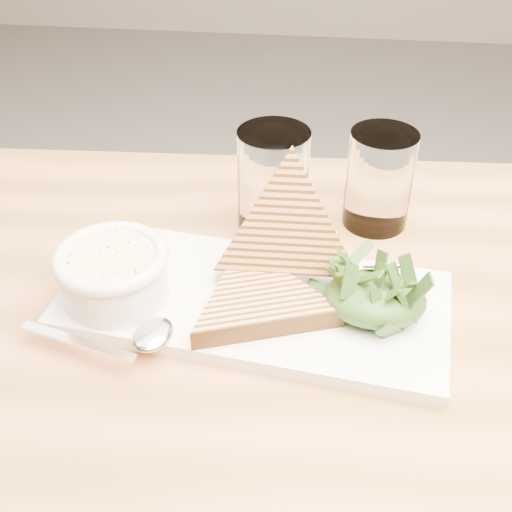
# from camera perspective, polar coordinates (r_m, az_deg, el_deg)

# --- Properties ---
(table_top) EXTENTS (1.17, 0.81, 0.04)m
(table_top) POSITION_cam_1_polar(r_m,az_deg,el_deg) (0.62, 8.20, -10.35)
(table_top) COLOR #B36C3D
(table_top) RESTS_ON ground
(table_leg_bl) EXTENTS (0.06, 0.06, 0.73)m
(table_leg_bl) POSITION_cam_1_polar(r_m,az_deg,el_deg) (1.22, -18.79, -8.44)
(table_leg_bl) COLOR #B36C3D
(table_leg_bl) RESTS_ON ground
(platter) EXTENTS (0.40, 0.22, 0.02)m
(platter) POSITION_cam_1_polar(r_m,az_deg,el_deg) (0.64, -0.20, -4.08)
(platter) COLOR white
(platter) RESTS_ON table_top
(soup_bowl) EXTENTS (0.10, 0.10, 0.04)m
(soup_bowl) POSITION_cam_1_polar(r_m,az_deg,el_deg) (0.64, -12.43, -2.05)
(soup_bowl) COLOR white
(soup_bowl) RESTS_ON platter
(soup) EXTENTS (0.09, 0.09, 0.01)m
(soup) POSITION_cam_1_polar(r_m,az_deg,el_deg) (0.62, -12.73, -0.26)
(soup) COLOR beige
(soup) RESTS_ON soup_bowl
(bowl_rim) EXTENTS (0.11, 0.11, 0.01)m
(bowl_rim) POSITION_cam_1_polar(r_m,az_deg,el_deg) (0.62, -12.76, -0.11)
(bowl_rim) COLOR white
(bowl_rim) RESTS_ON soup_bowl
(sandwich_flat) EXTENTS (0.21, 0.21, 0.02)m
(sandwich_flat) POSITION_cam_1_polar(r_m,az_deg,el_deg) (0.62, 0.28, -3.99)
(sandwich_flat) COLOR #BC8248
(sandwich_flat) RESTS_ON platter
(sandwich_lean) EXTENTS (0.17, 0.15, 0.19)m
(sandwich_lean) POSITION_cam_1_polar(r_m,az_deg,el_deg) (0.63, 2.84, 2.22)
(sandwich_lean) COLOR #BC8248
(sandwich_lean) RESTS_ON sandwich_flat
(salad_base) EXTENTS (0.10, 0.08, 0.04)m
(salad_base) POSITION_cam_1_polar(r_m,az_deg,el_deg) (0.62, 10.54, -3.74)
(salad_base) COLOR black
(salad_base) RESTS_ON platter
(arugula_pile) EXTENTS (0.11, 0.10, 0.05)m
(arugula_pile) POSITION_cam_1_polar(r_m,az_deg,el_deg) (0.61, 10.63, -3.15)
(arugula_pile) COLOR #3F6722
(arugula_pile) RESTS_ON platter
(spoon_bowl) EXTENTS (0.05, 0.05, 0.01)m
(spoon_bowl) POSITION_cam_1_polar(r_m,az_deg,el_deg) (0.60, -9.15, -6.89)
(spoon_bowl) COLOR silver
(spoon_bowl) RESTS_ON platter
(spoon_handle) EXTENTS (0.12, 0.04, 0.00)m
(spoon_handle) POSITION_cam_1_polar(r_m,az_deg,el_deg) (0.61, -15.59, -7.31)
(spoon_handle) COLOR silver
(spoon_handle) RESTS_ON platter
(glass_near) EXTENTS (0.08, 0.08, 0.12)m
(glass_near) POSITION_cam_1_polar(r_m,az_deg,el_deg) (0.72, 1.52, 6.62)
(glass_near) COLOR white
(glass_near) RESTS_ON table_top
(glass_far) EXTENTS (0.08, 0.08, 0.12)m
(glass_far) POSITION_cam_1_polar(r_m,az_deg,el_deg) (0.75, 10.89, 6.69)
(glass_far) COLOR white
(glass_far) RESTS_ON table_top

